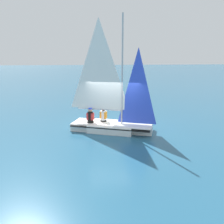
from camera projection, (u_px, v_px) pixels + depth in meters
The scene contains 5 objects.
ground_plane at pixel (112, 130), 11.34m from camera, with size 260.00×260.00×0.00m, color #235675.
sailboat_main at pixel (111, 114), 11.14m from camera, with size 4.28×3.04×5.66m.
sailor_helm at pixel (103, 117), 11.57m from camera, with size 0.42×0.40×1.16m.
sailor_crew at pixel (90, 118), 11.30m from camera, with size 0.42×0.40×1.16m.
buoy_marker at pixel (112, 97), 20.09m from camera, with size 0.44×0.44×0.88m.
Camera 1 is at (1.94, 10.61, 3.61)m, focal length 35.00 mm.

